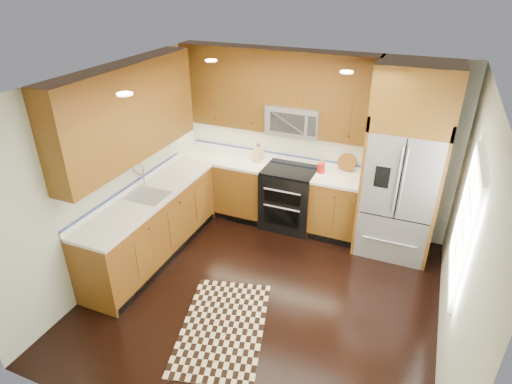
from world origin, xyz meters
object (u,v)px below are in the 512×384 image
at_px(range, 289,198).
at_px(utensil_crock, 321,166).
at_px(knife_block, 258,154).
at_px(refrigerator, 404,165).
at_px(rug, 223,327).

bearing_deg(range, utensil_crock, 9.48).
relative_size(knife_block, utensil_crock, 0.91).
xyz_separation_m(knife_block, utensil_crock, (0.99, -0.04, -0.01)).
distance_m(range, refrigerator, 1.76).
distance_m(range, rug, 2.37).
xyz_separation_m(range, utensil_crock, (0.44, 0.07, 0.58)).
relative_size(refrigerator, utensil_crock, 8.47).
bearing_deg(range, refrigerator, -1.40).
bearing_deg(knife_block, range, -11.80).
xyz_separation_m(refrigerator, rug, (-1.52, -2.29, -1.30)).
height_order(refrigerator, knife_block, refrigerator).
bearing_deg(utensil_crock, range, -170.52).
bearing_deg(utensil_crock, rug, -99.77).
height_order(refrigerator, rug, refrigerator).
bearing_deg(utensil_crock, refrigerator, -5.73).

